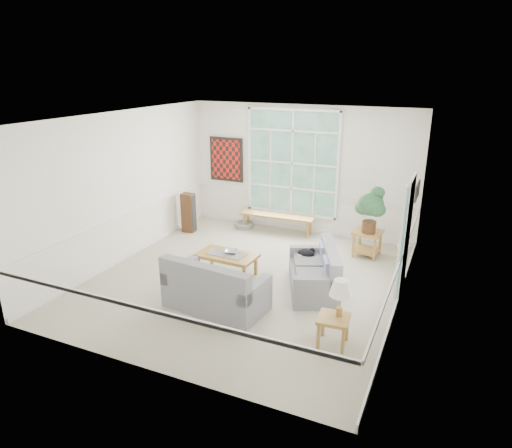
{
  "coord_description": "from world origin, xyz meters",
  "views": [
    {
      "loc": [
        3.35,
        -7.06,
        3.81
      ],
      "look_at": [
        0.1,
        0.2,
        1.05
      ],
      "focal_mm": 32.0,
      "sensor_mm": 36.0,
      "label": 1
    }
  ],
  "objects_px": {
    "loveseat_front": "(216,283)",
    "coffee_table": "(227,264)",
    "end_table": "(367,243)",
    "side_table": "(333,331)",
    "loveseat_right": "(313,269)"
  },
  "relations": [
    {
      "from": "loveseat_front",
      "to": "coffee_table",
      "type": "height_order",
      "value": "loveseat_front"
    },
    {
      "from": "loveseat_right",
      "to": "coffee_table",
      "type": "height_order",
      "value": "loveseat_right"
    },
    {
      "from": "loveseat_front",
      "to": "side_table",
      "type": "bearing_deg",
      "value": -1.66
    },
    {
      "from": "side_table",
      "to": "loveseat_front",
      "type": "bearing_deg",
      "value": 172.82
    },
    {
      "from": "loveseat_front",
      "to": "side_table",
      "type": "relative_size",
      "value": 3.69
    },
    {
      "from": "end_table",
      "to": "side_table",
      "type": "xyz_separation_m",
      "value": [
        0.21,
        -3.5,
        -0.05
      ]
    },
    {
      "from": "side_table",
      "to": "end_table",
      "type": "bearing_deg",
      "value": 93.42
    },
    {
      "from": "end_table",
      "to": "loveseat_right",
      "type": "bearing_deg",
      "value": -105.8
    },
    {
      "from": "coffee_table",
      "to": "side_table",
      "type": "distance_m",
      "value": 2.87
    },
    {
      "from": "loveseat_front",
      "to": "side_table",
      "type": "height_order",
      "value": "loveseat_front"
    },
    {
      "from": "coffee_table",
      "to": "side_table",
      "type": "xyz_separation_m",
      "value": [
        2.47,
        -1.46,
        0.01
      ]
    },
    {
      "from": "loveseat_front",
      "to": "end_table",
      "type": "relative_size",
      "value": 3.0
    },
    {
      "from": "loveseat_right",
      "to": "loveseat_front",
      "type": "height_order",
      "value": "loveseat_front"
    },
    {
      "from": "coffee_table",
      "to": "end_table",
      "type": "height_order",
      "value": "end_table"
    },
    {
      "from": "coffee_table",
      "to": "end_table",
      "type": "distance_m",
      "value": 3.05
    }
  ]
}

